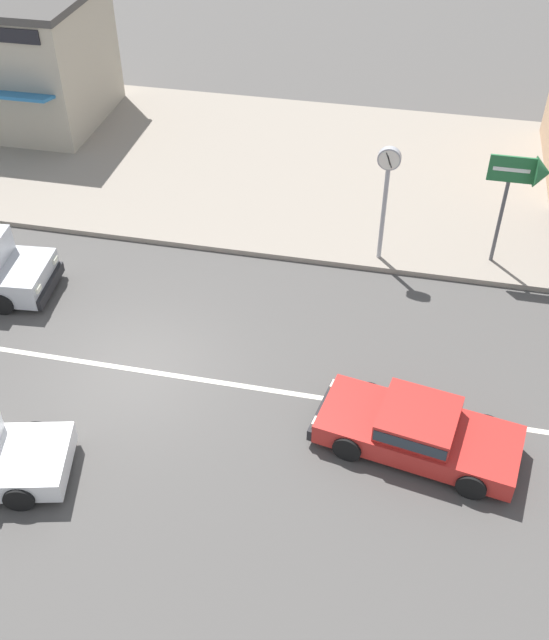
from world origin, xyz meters
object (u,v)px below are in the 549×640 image
street_clock (387,179)px  shopfront_corner_warung (14,56)px  sedan_red_1 (417,430)px  arrow_signboard (533,176)px

street_clock → shopfront_corner_warung: (-13.40, 6.14, -0.21)m
street_clock → shopfront_corner_warung: bearing=155.4°
sedan_red_1 → street_clock: (-1.41, 6.43, 2.02)m
street_clock → arrow_signboard: size_ratio=1.04×
sedan_red_1 → street_clock: size_ratio=1.33×
sedan_red_1 → arrow_signboard: bearing=72.7°
street_clock → sedan_red_1: bearing=-77.6°
sedan_red_1 → shopfront_corner_warung: shopfront_corner_warung is taller
sedan_red_1 → shopfront_corner_warung: (-14.81, 12.57, 1.81)m
sedan_red_1 → arrow_signboard: size_ratio=1.38×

